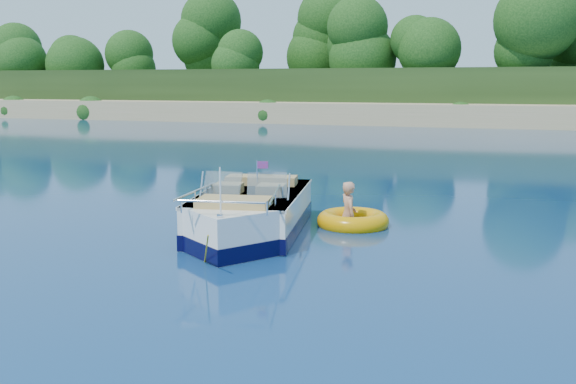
# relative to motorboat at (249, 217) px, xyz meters

# --- Properties ---
(ground) EXTENTS (160.00, 160.00, 0.00)m
(ground) POSITION_rel_motorboat_xyz_m (1.93, -1.83, -0.36)
(ground) COLOR #0A1F4B
(ground) RESTS_ON ground
(shoreline) EXTENTS (170.00, 59.00, 6.00)m
(shoreline) POSITION_rel_motorboat_xyz_m (1.93, 61.94, 0.62)
(shoreline) COLOR tan
(shoreline) RESTS_ON ground
(treeline) EXTENTS (150.00, 7.12, 8.19)m
(treeline) POSITION_rel_motorboat_xyz_m (1.97, 39.19, 5.19)
(treeline) COLOR black
(treeline) RESTS_ON ground
(motorboat) EXTENTS (2.56, 5.46, 1.83)m
(motorboat) POSITION_rel_motorboat_xyz_m (0.00, 0.00, 0.00)
(motorboat) COLOR white
(motorboat) RESTS_ON ground
(tow_tube) EXTENTS (1.99, 1.99, 0.40)m
(tow_tube) POSITION_rel_motorboat_xyz_m (1.76, 1.45, -0.25)
(tow_tube) COLOR orange
(tow_tube) RESTS_ON ground
(boy) EXTENTS (0.73, 0.86, 1.55)m
(boy) POSITION_rel_motorboat_xyz_m (1.63, 1.53, -0.36)
(boy) COLOR tan
(boy) RESTS_ON ground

